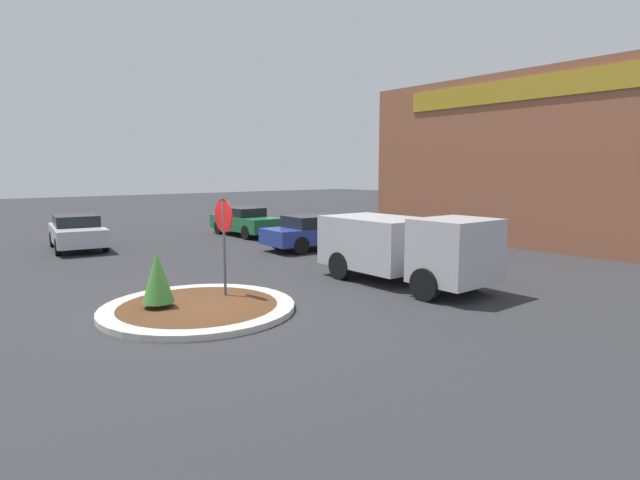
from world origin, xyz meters
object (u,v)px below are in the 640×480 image
at_px(parked_sedan_blue, 317,232).
at_px(parked_sedan_silver, 77,232).
at_px(stop_sign, 224,229).
at_px(utility_truck, 403,246).
at_px(parked_sedan_green, 245,221).

distance_m(parked_sedan_blue, parked_sedan_silver, 10.02).
bearing_deg(stop_sign, utility_truck, 70.75).
bearing_deg(parked_sedan_silver, stop_sign, 10.72).
bearing_deg(utility_truck, stop_sign, -107.17).
relative_size(parked_sedan_silver, parked_sedan_green, 1.04).
relative_size(utility_truck, parked_sedan_green, 1.20).
bearing_deg(parked_sedan_green, utility_truck, -10.64).
xyz_separation_m(stop_sign, parked_sedan_blue, (-5.01, 7.26, -1.08)).
relative_size(utility_truck, parked_sedan_silver, 1.15).
distance_m(parked_sedan_blue, parked_sedan_green, 5.77).
bearing_deg(utility_truck, parked_sedan_green, 170.47).
height_order(utility_truck, parked_sedan_silver, utility_truck).
height_order(parked_sedan_blue, parked_sedan_silver, parked_sedan_silver).
xyz_separation_m(parked_sedan_blue, parked_sedan_green, (-5.77, 0.10, 0.00)).
xyz_separation_m(stop_sign, parked_sedan_silver, (-11.46, -0.40, -1.08)).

